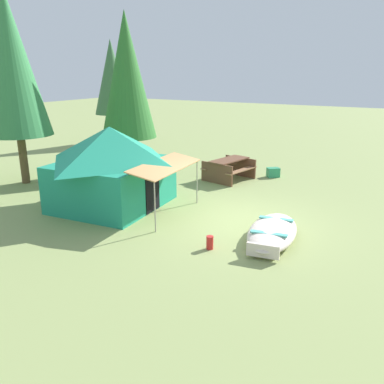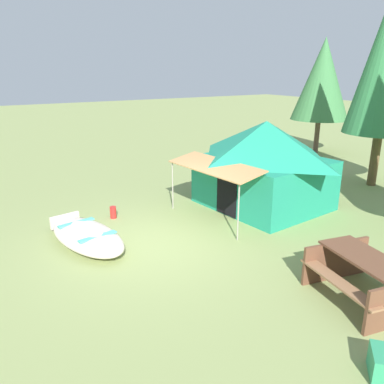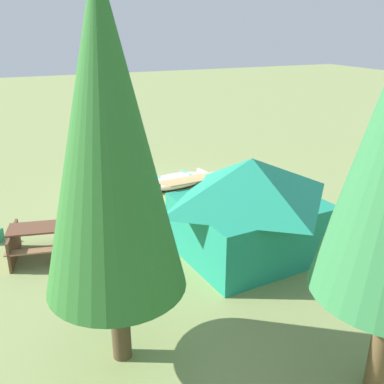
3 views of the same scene
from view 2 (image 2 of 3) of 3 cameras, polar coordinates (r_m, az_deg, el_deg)
name	(u,v)px [view 2 (image 2 of 3)]	position (r m, az deg, el deg)	size (l,w,h in m)	color
ground_plane	(154,244)	(8.94, -5.58, -7.59)	(80.00, 80.00, 0.00)	#889757
beached_rowboat	(87,236)	(9.10, -15.26, -6.22)	(2.75, 1.54, 0.41)	beige
canvas_cabin_tent	(264,163)	(11.16, 10.63, 4.25)	(3.67, 4.12, 2.45)	#1F8C6B
picnic_table	(366,274)	(7.31, 24.35, -10.98)	(1.97, 1.75, 0.80)	brown
cooler_box	(383,364)	(5.96, 26.34, -21.85)	(0.47, 0.30, 0.37)	#2D9261
fuel_can	(113,212)	(10.52, -11.55, -2.96)	(0.17, 0.17, 0.32)	red
pine_tree_far_center	(322,79)	(19.15, 18.68, 15.47)	(2.60, 2.60, 5.18)	brown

